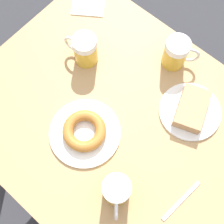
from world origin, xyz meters
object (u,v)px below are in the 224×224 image
object	(u,v)px
beer_mug_right	(85,49)
fork	(181,201)
plate_with_donut	(85,132)
beer_mug_center	(116,191)
plate_with_cake	(191,110)
napkin_folded	(88,6)
beer_mug_left	(176,53)

from	to	relation	value
beer_mug_right	fork	world-z (taller)	beer_mug_right
plate_with_donut	beer_mug_center	world-z (taller)	beer_mug_center
plate_with_cake	napkin_folded	world-z (taller)	plate_with_cake
napkin_folded	fork	xyz separation A→B (m)	(0.36, 0.72, -0.00)
beer_mug_left	fork	world-z (taller)	beer_mug_left
plate_with_cake	beer_mug_center	size ratio (longest dim) A/B	1.78
fork	beer_mug_center	bearing A→B (deg)	-55.25
napkin_folded	fork	bearing A→B (deg)	63.74
beer_mug_center	napkin_folded	distance (m)	0.73
beer_mug_right	napkin_folded	distance (m)	0.24
plate_with_cake	plate_with_donut	size ratio (longest dim) A/B	0.89
plate_with_donut	beer_mug_center	distance (m)	0.23
plate_with_donut	beer_mug_right	distance (m)	0.29
plate_with_cake	fork	size ratio (longest dim) A/B	1.28
beer_mug_right	napkin_folded	size ratio (longest dim) A/B	0.81
plate_with_cake	beer_mug_left	size ratio (longest dim) A/B	1.78
fork	beer_mug_right	bearing A→B (deg)	-107.40
beer_mug_left	napkin_folded	world-z (taller)	beer_mug_left
beer_mug_right	plate_with_donut	bearing A→B (deg)	42.16
napkin_folded	beer_mug_left	bearing A→B (deg)	93.24
beer_mug_center	napkin_folded	world-z (taller)	beer_mug_center
plate_with_cake	beer_mug_right	size ratio (longest dim) A/B	1.68
beer_mug_center	fork	world-z (taller)	beer_mug_center
beer_mug_center	napkin_folded	bearing A→B (deg)	-130.40
beer_mug_left	beer_mug_right	xyz separation A→B (m)	(0.20, -0.25, 0.00)
plate_with_cake	fork	bearing A→B (deg)	30.96
beer_mug_right	napkin_folded	bearing A→B (deg)	-139.29
plate_with_cake	beer_mug_left	bearing A→B (deg)	-126.73
napkin_folded	fork	size ratio (longest dim) A/B	0.94
plate_with_cake	plate_with_donut	bearing A→B (deg)	-36.84
plate_with_donut	beer_mug_right	bearing A→B (deg)	-137.84
plate_with_cake	plate_with_donut	world-z (taller)	plate_with_cake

